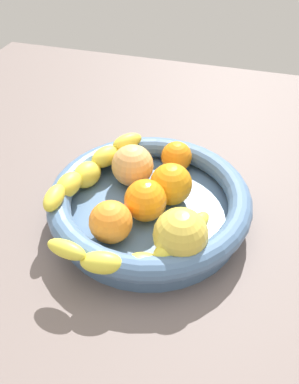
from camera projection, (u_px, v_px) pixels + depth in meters
kitchen_counter at (150, 225)px, 64.93cm from camera, size 120.00×120.00×3.00cm
fruit_bowl at (150, 203)px, 61.94cm from camera, size 30.68×30.68×5.93cm
banana_draped_left at (89, 171)px, 64.25cm from camera, size 22.03×10.04×5.54cm
banana_draped_right at (137, 254)px, 51.60cm from camera, size 13.53×19.61×5.11cm
orange_front at (111, 222)px, 55.63cm from camera, size 6.05×6.05×6.05cm
orange_mid_left at (176, 157)px, 67.94cm from camera, size 5.16×5.16×5.16cm
orange_mid_right at (147, 201)px, 58.79cm from camera, size 6.25×6.25×6.25cm
orange_rear at (171, 184)px, 61.48cm from camera, size 6.45×6.45×6.45cm
peach_blush at (133, 166)px, 64.78cm from camera, size 6.74×6.74×6.74cm
apple_yellow at (181, 235)px, 52.93cm from camera, size 7.31×7.31×7.31cm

